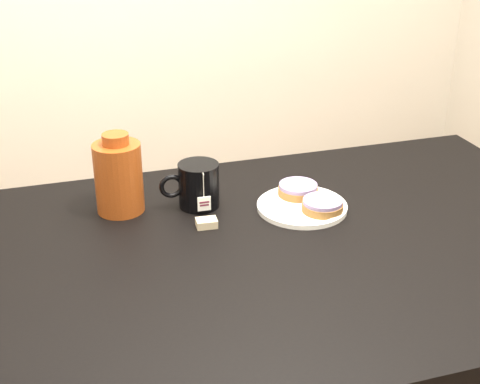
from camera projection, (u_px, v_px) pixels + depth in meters
The scene contains 7 objects.
table at pixel (288, 277), 1.42m from camera, with size 1.40×0.90×0.75m.
plate at pixel (302, 206), 1.52m from camera, with size 0.21×0.21×0.02m.
bagel_back at pixel (298, 189), 1.56m from camera, with size 0.12×0.12×0.03m.
bagel_front at pixel (322, 205), 1.49m from camera, with size 0.13×0.13×0.03m.
mug at pixel (198, 185), 1.52m from camera, with size 0.14×0.10×0.10m.
teabag_pouch at pixel (207, 223), 1.44m from camera, with size 0.04×0.03×0.02m, color #C6B793.
bagel_package at pixel (119, 176), 1.48m from camera, with size 0.12×0.12×0.18m.
Camera 1 is at (-0.45, -1.12, 1.44)m, focal length 50.00 mm.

